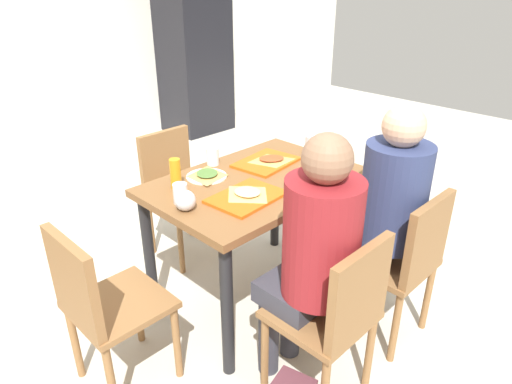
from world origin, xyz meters
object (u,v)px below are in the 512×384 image
(plastic_cup_c, at_px, (180,194))
(drink_fridge, at_px, (194,51))
(main_table, at_px, (256,197))
(chair_far_side, at_px, (175,185))
(plastic_cup_a, at_px, (213,156))
(paper_plate_near_edge, at_px, (306,180))
(tray_red_near, at_px, (247,197))
(condiment_bottle, at_px, (175,174))
(pizza_slice_d, at_px, (305,179))
(soda_can, at_px, (310,146))
(person_in_red, at_px, (314,250))
(tray_red_far, at_px, (266,162))
(pizza_slice_c, at_px, (207,174))
(chair_left_end, at_px, (101,302))
(chair_near_left, at_px, (337,312))
(plastic_cup_b, at_px, (306,187))
(foil_bundle, at_px, (185,200))
(paper_plate_center, at_px, (207,176))
(person_in_brown_jacket, at_px, (386,205))
(chair_near_right, at_px, (405,258))
(pizza_slice_a, at_px, (247,193))
(pizza_slice_b, at_px, (272,159))

(plastic_cup_c, height_order, drink_fridge, drink_fridge)
(main_table, distance_m, chair_far_side, 0.78)
(plastic_cup_a, bearing_deg, paper_plate_near_edge, -69.47)
(tray_red_near, xyz_separation_m, condiment_bottle, (-0.17, 0.34, 0.07))
(pizza_slice_d, bearing_deg, soda_can, 35.35)
(chair_far_side, height_order, person_in_red, person_in_red)
(tray_red_far, relative_size, pizza_slice_c, 1.40)
(chair_left_end, relative_size, soda_can, 6.96)
(chair_near_left, bearing_deg, plastic_cup_b, 54.54)
(pizza_slice_c, bearing_deg, paper_plate_near_edge, -50.80)
(plastic_cup_c, xyz_separation_m, foil_bundle, (-0.03, -0.08, 0.00))
(paper_plate_center, bearing_deg, person_in_brown_jacket, -61.30)
(soda_can, bearing_deg, pizza_slice_d, -144.65)
(person_in_red, distance_m, paper_plate_near_edge, 0.62)
(tray_red_far, bearing_deg, plastic_cup_a, 137.45)
(person_in_brown_jacket, xyz_separation_m, condiment_bottle, (-0.66, 0.83, 0.12))
(person_in_brown_jacket, height_order, paper_plate_near_edge, person_in_brown_jacket)
(plastic_cup_b, bearing_deg, main_table, 95.04)
(pizza_slice_d, height_order, drink_fridge, drink_fridge)
(plastic_cup_c, bearing_deg, chair_near_left, -78.23)
(tray_red_near, bearing_deg, foil_bundle, 158.17)
(tray_red_far, bearing_deg, paper_plate_near_edge, -95.04)
(tray_red_near, bearing_deg, chair_near_right, -52.45)
(chair_near_right, xyz_separation_m, chair_far_side, (-0.29, 1.53, 0.00))
(person_in_red, distance_m, foil_bundle, 0.64)
(drink_fridge, bearing_deg, chair_far_side, -131.27)
(pizza_slice_a, height_order, drink_fridge, drink_fridge)
(tray_red_far, bearing_deg, pizza_slice_c, 165.87)
(pizza_slice_b, bearing_deg, chair_near_right, -85.92)
(condiment_bottle, bearing_deg, tray_red_near, -63.46)
(person_in_brown_jacket, distance_m, tray_red_far, 0.75)
(main_table, relative_size, pizza_slice_c, 4.44)
(chair_near_left, relative_size, plastic_cup_a, 8.49)
(plastic_cup_c, distance_m, foil_bundle, 0.08)
(person_in_brown_jacket, height_order, paper_plate_center, person_in_brown_jacket)
(chair_near_right, bearing_deg, pizza_slice_d, 103.25)
(chair_far_side, xyz_separation_m, plastic_cup_b, (0.03, -1.09, 0.33))
(main_table, height_order, plastic_cup_b, plastic_cup_b)
(main_table, height_order, tray_red_near, tray_red_near)
(paper_plate_center, bearing_deg, foil_bundle, -143.94)
(foil_bundle, bearing_deg, drink_fridge, 51.10)
(main_table, height_order, paper_plate_near_edge, paper_plate_near_edge)
(chair_left_end, relative_size, drink_fridge, 0.45)
(pizza_slice_d, bearing_deg, condiment_bottle, 141.17)
(person_in_red, bearing_deg, pizza_slice_d, 42.90)
(chair_far_side, bearing_deg, tray_red_far, -72.92)
(chair_far_side, height_order, pizza_slice_b, chair_far_side)
(plastic_cup_b, bearing_deg, paper_plate_center, 110.53)
(plastic_cup_a, xyz_separation_m, soda_can, (0.51, -0.30, 0.01))
(person_in_red, distance_m, tray_red_far, 0.89)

